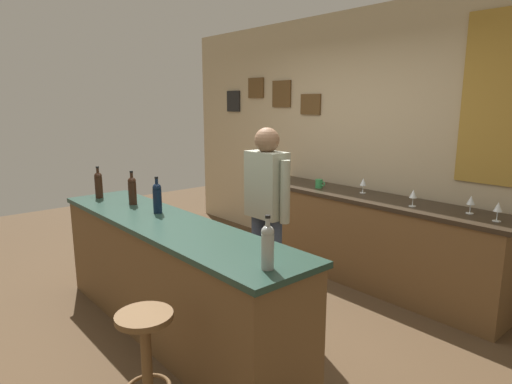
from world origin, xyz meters
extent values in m
plane|color=#4C3823|center=(0.00, 0.00, 0.00)|extent=(10.00, 10.00, 0.00)
cube|color=tan|center=(0.00, 2.03, 1.40)|extent=(6.00, 0.06, 2.80)
cube|color=black|center=(-2.20, 1.99, 1.84)|extent=(0.28, 0.02, 0.30)
cube|color=brown|center=(-1.70, 1.99, 2.01)|extent=(0.30, 0.02, 0.27)
cube|color=brown|center=(-1.20, 1.99, 1.93)|extent=(0.32, 0.02, 0.33)
cube|color=brown|center=(-0.70, 1.99, 1.80)|extent=(0.31, 0.02, 0.24)
cube|color=brown|center=(0.00, -0.40, 0.44)|extent=(2.71, 0.57, 0.88)
cube|color=#1E382D|center=(0.00, -0.40, 0.90)|extent=(2.76, 0.60, 0.04)
cube|color=brown|center=(0.40, 1.65, 0.43)|extent=(2.78, 0.53, 0.86)
cube|color=#2D2319|center=(0.40, 1.65, 0.88)|extent=(2.84, 0.56, 0.04)
cylinder|color=#384766|center=(0.32, 0.43, 0.43)|extent=(0.13, 0.13, 0.86)
cylinder|color=#384766|center=(0.12, 0.43, 0.43)|extent=(0.13, 0.13, 0.86)
cube|color=#9EA38E|center=(0.22, 0.43, 1.14)|extent=(0.36, 0.20, 0.56)
sphere|color=brown|center=(0.22, 0.43, 1.51)|extent=(0.21, 0.21, 0.21)
cylinder|color=#9EA38E|center=(0.44, 0.43, 1.11)|extent=(0.08, 0.08, 0.52)
cylinder|color=#9EA38E|center=(0.00, 0.43, 1.11)|extent=(0.08, 0.08, 0.52)
cylinder|color=brown|center=(0.81, -1.02, 0.32)|extent=(0.06, 0.06, 0.65)
cylinder|color=brown|center=(0.81, -1.02, 0.66)|extent=(0.32, 0.32, 0.03)
cylinder|color=black|center=(-1.19, -0.46, 1.02)|extent=(0.07, 0.07, 0.20)
sphere|color=black|center=(-1.19, -0.46, 1.13)|extent=(0.07, 0.07, 0.07)
cylinder|color=black|center=(-1.19, -0.46, 1.17)|extent=(0.03, 0.03, 0.09)
cylinder|color=black|center=(-1.19, -0.46, 1.22)|extent=(0.03, 0.03, 0.02)
cylinder|color=black|center=(-0.72, -0.33, 1.02)|extent=(0.07, 0.07, 0.20)
sphere|color=black|center=(-0.72, -0.33, 1.13)|extent=(0.07, 0.07, 0.07)
cylinder|color=black|center=(-0.72, -0.33, 1.17)|extent=(0.03, 0.03, 0.09)
cylinder|color=black|center=(-0.72, -0.33, 1.22)|extent=(0.03, 0.03, 0.02)
cylinder|color=black|center=(-0.30, -0.31, 1.02)|extent=(0.07, 0.07, 0.20)
sphere|color=black|center=(-0.30, -0.31, 1.13)|extent=(0.07, 0.07, 0.07)
cylinder|color=black|center=(-0.30, -0.31, 1.17)|extent=(0.03, 0.03, 0.09)
cylinder|color=black|center=(-0.30, -0.31, 1.22)|extent=(0.03, 0.03, 0.02)
cylinder|color=#999E99|center=(1.22, -0.46, 1.02)|extent=(0.07, 0.07, 0.20)
sphere|color=#999E99|center=(1.22, -0.46, 1.13)|extent=(0.07, 0.07, 0.07)
cylinder|color=#999E99|center=(1.22, -0.46, 1.17)|extent=(0.03, 0.03, 0.09)
cylinder|color=black|center=(1.22, -0.46, 1.22)|extent=(0.03, 0.03, 0.02)
cylinder|color=silver|center=(0.28, 1.73, 0.90)|extent=(0.06, 0.06, 0.00)
cylinder|color=silver|center=(0.28, 1.73, 0.94)|extent=(0.01, 0.01, 0.07)
cone|color=silver|center=(0.28, 1.73, 1.02)|extent=(0.07, 0.07, 0.08)
cylinder|color=silver|center=(0.93, 1.57, 0.90)|extent=(0.06, 0.06, 0.00)
cylinder|color=silver|center=(0.93, 1.57, 0.94)|extent=(0.01, 0.01, 0.07)
cone|color=silver|center=(0.93, 1.57, 1.02)|extent=(0.07, 0.07, 0.08)
cylinder|color=silver|center=(1.38, 1.70, 0.90)|extent=(0.06, 0.06, 0.00)
cylinder|color=silver|center=(1.38, 1.70, 0.94)|extent=(0.01, 0.01, 0.07)
cone|color=silver|center=(1.38, 1.70, 1.02)|extent=(0.07, 0.07, 0.08)
cylinder|color=silver|center=(1.63, 1.61, 0.90)|extent=(0.06, 0.06, 0.00)
cylinder|color=silver|center=(1.63, 1.61, 0.94)|extent=(0.01, 0.01, 0.07)
cone|color=silver|center=(1.63, 1.61, 1.02)|extent=(0.07, 0.07, 0.08)
cylinder|color=#338C4C|center=(-0.20, 1.60, 0.95)|extent=(0.08, 0.08, 0.09)
torus|color=#338C4C|center=(-0.14, 1.60, 0.95)|extent=(0.06, 0.01, 0.06)
camera|label=1|loc=(2.88, -1.99, 1.82)|focal=30.44mm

